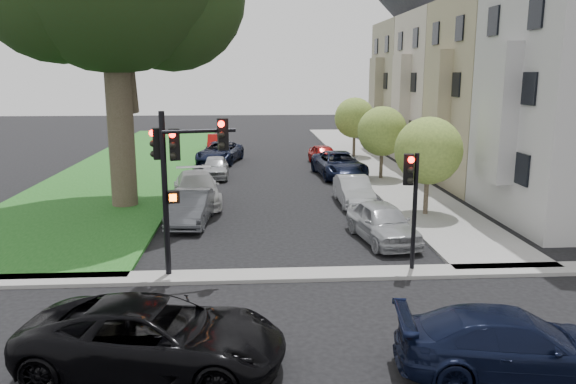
{
  "coord_description": "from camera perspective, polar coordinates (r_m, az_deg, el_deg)",
  "views": [
    {
      "loc": [
        -1.24,
        -14.08,
        6.05
      ],
      "look_at": [
        0.0,
        5.0,
        2.0
      ],
      "focal_mm": 35.0,
      "sensor_mm": 36.0,
      "label": 1
    }
  ],
  "objects": [
    {
      "name": "house_d",
      "position": [
        46.64,
        13.69,
        12.71
      ],
      "size": [
        7.7,
        7.55,
        15.97
      ],
      "color": "gray",
      "rests_on": "ground"
    },
    {
      "name": "car_parked_6",
      "position": [
        26.76,
        -9.28,
        0.36
      ],
      "size": [
        2.8,
        5.36,
        1.48
      ],
      "primitive_type": "imported",
      "rotation": [
        0.0,
        0.0,
        0.15
      ],
      "color": "silver",
      "rests_on": "ground"
    },
    {
      "name": "car_parked_3",
      "position": [
        38.11,
        3.66,
        3.8
      ],
      "size": [
        2.04,
        4.03,
        1.32
      ],
      "primitive_type": "imported",
      "rotation": [
        0.0,
        0.0,
        0.13
      ],
      "color": "maroon",
      "rests_on": "ground"
    },
    {
      "name": "house_c",
      "position": [
        39.53,
        16.97,
        12.73
      ],
      "size": [
        7.7,
        7.55,
        15.97
      ],
      "color": "#AEA294",
      "rests_on": "ground"
    },
    {
      "name": "small_tree_a",
      "position": [
        24.45,
        14.07,
        4.09
      ],
      "size": [
        2.86,
        2.86,
        4.29
      ],
      "color": "#332A1B",
      "rests_on": "ground"
    },
    {
      "name": "grass_strip",
      "position": [
        39.32,
        -15.07,
        2.78
      ],
      "size": [
        8.0,
        44.0,
        0.12
      ],
      "primitive_type": "cube",
      "color": "#174F15",
      "rests_on": "ground"
    },
    {
      "name": "car_parked_2",
      "position": [
        33.49,
        5.22,
        2.8
      ],
      "size": [
        3.01,
        5.62,
        1.5
      ],
      "primitive_type": "imported",
      "rotation": [
        0.0,
        0.0,
        0.1
      ],
      "color": "black",
      "rests_on": "ground"
    },
    {
      "name": "house_b",
      "position": [
        32.6,
        21.66,
        12.69
      ],
      "size": [
        7.7,
        7.55,
        15.97
      ],
      "color": "tan",
      "rests_on": "ground"
    },
    {
      "name": "sidewalk_cross",
      "position": [
        17.2,
        0.65,
        -8.42
      ],
      "size": [
        60.0,
        1.0,
        0.12
      ],
      "primitive_type": "cube",
      "color": "#959595",
      "rests_on": "ground"
    },
    {
      "name": "small_tree_c",
      "position": [
        41.1,
        6.78,
        7.49
      ],
      "size": [
        2.91,
        2.91,
        4.37
      ],
      "color": "#332A1B",
      "rests_on": "ground"
    },
    {
      "name": "traffic_signal_main",
      "position": [
        16.66,
        -11.16,
        2.75
      ],
      "size": [
        2.45,
        0.72,
        5.0
      ],
      "color": "black",
      "rests_on": "ground"
    },
    {
      "name": "ground",
      "position": [
        15.37,
        1.23,
        -11.22
      ],
      "size": [
        140.0,
        140.0,
        0.0
      ],
      "primitive_type": "plane",
      "color": "black",
      "rests_on": "ground"
    },
    {
      "name": "car_cross_far",
      "position": [
        12.59,
        21.89,
        -14.19
      ],
      "size": [
        4.91,
        2.46,
        1.37
      ],
      "primitive_type": "imported",
      "rotation": [
        0.0,
        0.0,
        1.45
      ],
      "color": "black",
      "rests_on": "ground"
    },
    {
      "name": "car_cross_near",
      "position": [
        12.21,
        -13.4,
        -14.11
      ],
      "size": [
        5.73,
        3.31,
        1.5
      ],
      "primitive_type": "imported",
      "rotation": [
        0.0,
        0.0,
        1.41
      ],
      "color": "black",
      "rests_on": "ground"
    },
    {
      "name": "car_parked_1",
      "position": [
        26.48,
        6.67,
        0.14
      ],
      "size": [
        1.42,
        4.02,
        1.32
      ],
      "primitive_type": "imported",
      "rotation": [
        0.0,
        0.0,
        0.0
      ],
      "color": "#999BA0",
      "rests_on": "ground"
    },
    {
      "name": "sidewalk_right",
      "position": [
        39.37,
        8.05,
        3.09
      ],
      "size": [
        3.5,
        44.0,
        0.12
      ],
      "primitive_type": "cube",
      "color": "#959595",
      "rests_on": "ground"
    },
    {
      "name": "car_parked_5",
      "position": [
        23.22,
        -9.83,
        -1.59
      ],
      "size": [
        1.75,
        4.23,
        1.36
      ],
      "primitive_type": "imported",
      "rotation": [
        0.0,
        0.0,
        -0.07
      ],
      "color": "#3F4247",
      "rests_on": "ground"
    },
    {
      "name": "traffic_signal_secondary",
      "position": [
        17.31,
        12.43,
        0.17
      ],
      "size": [
        0.5,
        0.4,
        3.72
      ],
      "color": "black",
      "rests_on": "ground"
    },
    {
      "name": "small_tree_b",
      "position": [
        32.59,
        9.55,
        6.1
      ],
      "size": [
        2.83,
        2.83,
        4.24
      ],
      "color": "#332A1B",
      "rests_on": "ground"
    },
    {
      "name": "car_parked_0",
      "position": [
        20.8,
        9.57,
        -3.05
      ],
      "size": [
        2.31,
        4.43,
        1.44
      ],
      "primitive_type": "imported",
      "rotation": [
        0.0,
        0.0,
        0.15
      ],
      "color": "#999BA0",
      "rests_on": "ground"
    },
    {
      "name": "car_parked_7",
      "position": [
        33.34,
        -7.4,
        2.52
      ],
      "size": [
        1.58,
        3.8,
        1.29
      ],
      "primitive_type": "imported",
      "rotation": [
        0.0,
        0.0,
        0.02
      ],
      "color": "#999BA0",
      "rests_on": "ground"
    },
    {
      "name": "car_parked_9",
      "position": [
        44.26,
        -7.19,
        4.92
      ],
      "size": [
        1.66,
        4.3,
        1.4
      ],
      "primitive_type": "imported",
      "rotation": [
        0.0,
        0.0,
        0.04
      ],
      "color": "maroon",
      "rests_on": "ground"
    },
    {
      "name": "car_parked_8",
      "position": [
        38.97,
        -6.94,
        4.01
      ],
      "size": [
        3.4,
        5.58,
        1.45
      ],
      "primitive_type": "imported",
      "rotation": [
        0.0,
        0.0,
        -0.2
      ],
      "color": "black",
      "rests_on": "ground"
    }
  ]
}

